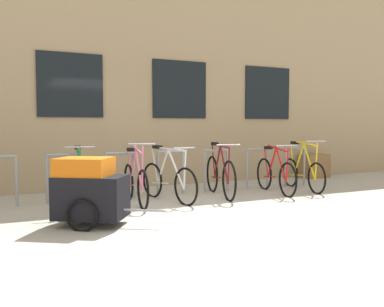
% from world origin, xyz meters
% --- Properties ---
extents(ground_plane, '(42.00, 42.00, 0.00)m').
position_xyz_m(ground_plane, '(0.00, 0.00, 0.00)').
color(ground_plane, '#B2ADA0').
extents(storefront_building, '(28.00, 5.22, 5.59)m').
position_xyz_m(storefront_building, '(0.00, 5.79, 2.79)').
color(storefront_building, tan).
rests_on(storefront_building, ground).
extents(bike_rack, '(6.57, 0.05, 0.86)m').
position_xyz_m(bike_rack, '(0.45, 1.90, 0.52)').
color(bike_rack, gray).
rests_on(bike_rack, ground).
extents(bicycle_white, '(0.52, 1.70, 1.00)m').
position_xyz_m(bicycle_white, '(0.17, 1.35, 0.37)').
color(bicycle_white, black).
rests_on(bicycle_white, ground).
extents(bicycle_maroon, '(0.53, 1.81, 1.03)m').
position_xyz_m(bicycle_maroon, '(1.26, 1.41, 0.40)').
color(bicycle_maroon, black).
rests_on(bicycle_maroon, ground).
extents(bicycle_yellow, '(0.47, 1.69, 1.06)m').
position_xyz_m(bicycle_yellow, '(3.21, 1.36, 0.37)').
color(bicycle_yellow, black).
rests_on(bicycle_yellow, ground).
extents(bicycle_red, '(0.46, 1.67, 0.99)m').
position_xyz_m(bicycle_red, '(2.44, 1.27, 0.37)').
color(bicycle_red, black).
rests_on(bicycle_red, ground).
extents(bicycle_green, '(0.44, 1.79, 1.04)m').
position_xyz_m(bicycle_green, '(-1.37, 1.43, 0.39)').
color(bicycle_green, black).
rests_on(bicycle_green, ground).
extents(bicycle_pink, '(0.44, 1.70, 1.08)m').
position_xyz_m(bicycle_pink, '(-0.44, 1.32, 0.37)').
color(bicycle_pink, black).
rests_on(bicycle_pink, ground).
extents(bike_trailer, '(1.39, 1.06, 0.93)m').
position_xyz_m(bike_trailer, '(-1.45, 0.10, 0.47)').
color(bike_trailer, black).
rests_on(bike_trailer, ground).
extents(planter_box, '(0.70, 0.44, 0.60)m').
position_xyz_m(planter_box, '(4.85, 2.85, 0.30)').
color(planter_box, olive).
rests_on(planter_box, ground).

